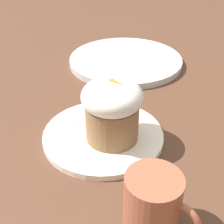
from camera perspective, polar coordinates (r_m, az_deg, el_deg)
ground_plane at (r=0.57m, az=-1.61°, el=-4.73°), size 4.00×4.00×0.00m
dessert_plate at (r=0.56m, az=-1.62°, el=-4.28°), size 0.22×0.22×0.01m
carrot_cake at (r=0.52m, az=0.00°, el=0.60°), size 0.10×0.10×0.12m
spoon at (r=0.57m, az=-1.70°, el=-2.71°), size 0.13×0.06×0.01m
coffee_cup at (r=0.41m, az=7.56°, el=-16.30°), size 0.10×0.07×0.09m
side_plate at (r=0.84m, az=2.51°, el=9.42°), size 0.30×0.30×0.02m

